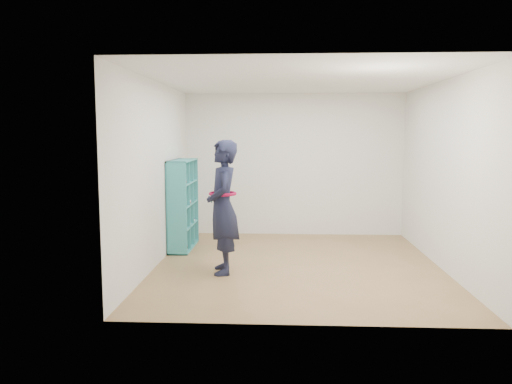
{
  "coord_description": "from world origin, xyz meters",
  "views": [
    {
      "loc": [
        -0.23,
        -6.97,
        1.86
      ],
      "look_at": [
        -0.6,
        0.3,
        1.02
      ],
      "focal_mm": 35.0,
      "sensor_mm": 36.0,
      "label": 1
    }
  ],
  "objects": [
    {
      "name": "wall_back",
      "position": [
        0.0,
        2.25,
        1.3
      ],
      "size": [
        4.0,
        0.02,
        2.6
      ],
      "primitive_type": "cube",
      "color": "white",
      "rests_on": "floor"
    },
    {
      "name": "wall_left",
      "position": [
        -2.0,
        0.0,
        1.3
      ],
      "size": [
        0.02,
        4.5,
        2.6
      ],
      "primitive_type": "cube",
      "color": "white",
      "rests_on": "floor"
    },
    {
      "name": "person",
      "position": [
        -1.01,
        -0.42,
        0.9
      ],
      "size": [
        0.54,
        0.72,
        1.79
      ],
      "rotation": [
        0.0,
        0.0,
        -1.39
      ],
      "color": "black",
      "rests_on": "floor"
    },
    {
      "name": "wall_right",
      "position": [
        2.0,
        0.0,
        1.3
      ],
      "size": [
        0.02,
        4.5,
        2.6
      ],
      "primitive_type": "cube",
      "color": "white",
      "rests_on": "floor"
    },
    {
      "name": "floor",
      "position": [
        0.0,
        0.0,
        0.0
      ],
      "size": [
        4.5,
        4.5,
        0.0
      ],
      "primitive_type": "plane",
      "color": "olive",
      "rests_on": "ground"
    },
    {
      "name": "ceiling",
      "position": [
        0.0,
        0.0,
        2.6
      ],
      "size": [
        4.5,
        4.5,
        0.0
      ],
      "primitive_type": "plane",
      "color": "white",
      "rests_on": "wall_back"
    },
    {
      "name": "bookshelf",
      "position": [
        -1.86,
        1.01,
        0.7
      ],
      "size": [
        0.32,
        1.09,
        1.45
      ],
      "color": "teal",
      "rests_on": "floor"
    },
    {
      "name": "smartphone",
      "position": [
        -1.17,
        -0.37,
        1.01
      ],
      "size": [
        0.06,
        0.11,
        0.15
      ],
      "rotation": [
        0.48,
        0.0,
        0.42
      ],
      "color": "silver",
      "rests_on": "person"
    },
    {
      "name": "wall_front",
      "position": [
        0.0,
        -2.25,
        1.3
      ],
      "size": [
        4.0,
        0.02,
        2.6
      ],
      "primitive_type": "cube",
      "color": "white",
      "rests_on": "floor"
    }
  ]
}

